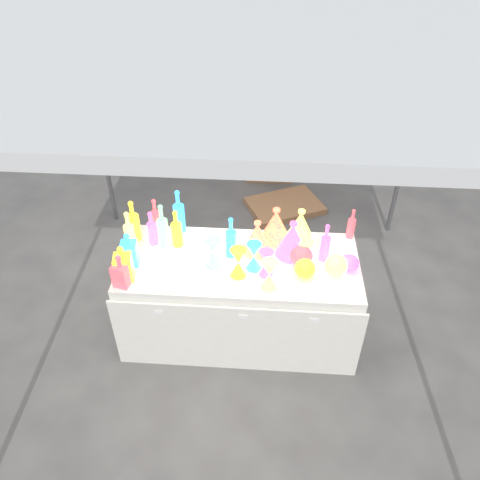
# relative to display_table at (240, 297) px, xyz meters

# --- Properties ---
(ground) EXTENTS (80.00, 80.00, 0.00)m
(ground) POSITION_rel_display_table_xyz_m (-0.00, 0.01, -0.37)
(ground) COLOR slate
(ground) RESTS_ON ground
(canopy_tent) EXTENTS (3.15, 3.15, 2.46)m
(canopy_tent) POSITION_rel_display_table_xyz_m (-0.00, 0.02, 2.01)
(canopy_tent) COLOR gray
(canopy_tent) RESTS_ON ground
(display_table) EXTENTS (1.84, 0.83, 0.75)m
(display_table) POSITION_rel_display_table_xyz_m (0.00, 0.00, 0.00)
(display_table) COLOR white
(display_table) RESTS_ON ground
(cardboard_box_closed) EXTENTS (0.59, 0.44, 0.42)m
(cardboard_box_closed) POSITION_rel_display_table_xyz_m (0.19, 2.60, -0.16)
(cardboard_box_closed) COLOR #AC774E
(cardboard_box_closed) RESTS_ON ground
(cardboard_box_flat) EXTENTS (0.97, 0.86, 0.07)m
(cardboard_box_flat) POSITION_rel_display_table_xyz_m (0.39, 1.85, -0.34)
(cardboard_box_flat) COLOR #AC774E
(cardboard_box_flat) RESTS_ON ground
(bottle_0) EXTENTS (0.10, 0.10, 0.35)m
(bottle_0) POSITION_rel_display_table_xyz_m (-0.85, 0.23, 0.55)
(bottle_0) COLOR #C43D12
(bottle_0) RESTS_ON display_table
(bottle_1) EXTENTS (0.11, 0.11, 0.38)m
(bottle_1) POSITION_rel_display_table_xyz_m (-0.51, 0.36, 0.57)
(bottle_1) COLOR green
(bottle_1) RESTS_ON display_table
(bottle_2) EXTENTS (0.08, 0.08, 0.33)m
(bottle_2) POSITION_rel_display_table_xyz_m (-0.69, 0.30, 0.54)
(bottle_2) COLOR #DE5C17
(bottle_2) RESTS_ON display_table
(bottle_3) EXTENTS (0.10, 0.10, 0.30)m
(bottle_3) POSITION_rel_display_table_xyz_m (-0.70, 0.18, 0.52)
(bottle_3) COLOR blue
(bottle_3) RESTS_ON display_table
(bottle_4) EXTENTS (0.09, 0.09, 0.34)m
(bottle_4) POSITION_rel_display_table_xyz_m (-0.85, 0.10, 0.55)
(bottle_4) COLOR #157E84
(bottle_4) RESTS_ON display_table
(bottle_5) EXTENTS (0.10, 0.10, 0.38)m
(bottle_5) POSITION_rel_display_table_xyz_m (-0.60, 0.15, 0.57)
(bottle_5) COLOR #B92592
(bottle_5) RESTS_ON display_table
(bottle_6) EXTENTS (0.08, 0.08, 0.32)m
(bottle_6) POSITION_rel_display_table_xyz_m (-0.50, 0.17, 0.54)
(bottle_6) COLOR #C43D12
(bottle_6) RESTS_ON display_table
(bottle_7) EXTENTS (0.10, 0.10, 0.35)m
(bottle_7) POSITION_rel_display_table_xyz_m (-0.07, 0.07, 0.55)
(bottle_7) COLOR green
(bottle_7) RESTS_ON display_table
(decanter_0) EXTENTS (0.14, 0.14, 0.29)m
(decanter_0) POSITION_rel_display_table_xyz_m (-0.81, -0.24, 0.52)
(decanter_0) COLOR #C43D12
(decanter_0) RESTS_ON display_table
(decanter_1) EXTENTS (0.13, 0.13, 0.27)m
(decanter_1) POSITION_rel_display_table_xyz_m (-0.81, -0.30, 0.51)
(decanter_1) COLOR #DE5C17
(decanter_1) RESTS_ON display_table
(decanter_2) EXTENTS (0.13, 0.13, 0.28)m
(decanter_2) POSITION_rel_display_table_xyz_m (-0.81, -0.08, 0.52)
(decanter_2) COLOR green
(decanter_2) RESTS_ON display_table
(hourglass_1) EXTENTS (0.12, 0.12, 0.21)m
(hourglass_1) POSITION_rel_display_table_xyz_m (0.20, -0.12, 0.48)
(hourglass_1) COLOR blue
(hourglass_1) RESTS_ON display_table
(hourglass_2) EXTENTS (0.15, 0.15, 0.23)m
(hourglass_2) POSITION_rel_display_table_xyz_m (0.22, -0.26, 0.49)
(hourglass_2) COLOR #157E84
(hourglass_2) RESTS_ON display_table
(hourglass_3) EXTENTS (0.15, 0.15, 0.24)m
(hourglass_3) POSITION_rel_display_table_xyz_m (-0.19, -0.06, 0.50)
(hourglass_3) COLOR #B92592
(hourglass_3) RESTS_ON display_table
(hourglass_4) EXTENTS (0.13, 0.13, 0.24)m
(hourglass_4) POSITION_rel_display_table_xyz_m (-0.00, -0.15, 0.49)
(hourglass_4) COLOR #C43D12
(hourglass_4) RESTS_ON display_table
(hourglass_5) EXTENTS (0.13, 0.13, 0.23)m
(hourglass_5) POSITION_rel_display_table_xyz_m (0.11, -0.07, 0.49)
(hourglass_5) COLOR green
(hourglass_5) RESTS_ON display_table
(globe_0) EXTENTS (0.16, 0.16, 0.12)m
(globe_0) POSITION_rel_display_table_xyz_m (0.48, -0.12, 0.44)
(globe_0) COLOR #C43D12
(globe_0) RESTS_ON display_table
(globe_1) EXTENTS (0.21, 0.21, 0.13)m
(globe_1) POSITION_rel_display_table_xyz_m (0.70, -0.07, 0.44)
(globe_1) COLOR #157E84
(globe_1) RESTS_ON display_table
(globe_2) EXTENTS (0.21, 0.21, 0.14)m
(globe_2) POSITION_rel_display_table_xyz_m (0.45, 0.01, 0.45)
(globe_2) COLOR #DE5C17
(globe_2) RESTS_ON display_table
(globe_3) EXTENTS (0.19, 0.19, 0.12)m
(globe_3) POSITION_rel_display_table_xyz_m (0.80, -0.04, 0.44)
(globe_3) COLOR blue
(globe_3) RESTS_ON display_table
(lampshade_0) EXTENTS (0.24, 0.24, 0.27)m
(lampshade_0) POSITION_rel_display_table_xyz_m (0.12, 0.14, 0.51)
(lampshade_0) COLOR yellow
(lampshade_0) RESTS_ON display_table
(lampshade_1) EXTENTS (0.30, 0.30, 0.30)m
(lampshade_1) POSITION_rel_display_table_xyz_m (0.26, 0.29, 0.52)
(lampshade_1) COLOR yellow
(lampshade_1) RESTS_ON display_table
(lampshade_2) EXTENTS (0.33, 0.33, 0.30)m
(lampshade_2) POSITION_rel_display_table_xyz_m (0.39, 0.12, 0.52)
(lampshade_2) COLOR blue
(lampshade_2) RESTS_ON display_table
(lampshade_3) EXTENTS (0.31, 0.31, 0.29)m
(lampshade_3) POSITION_rel_display_table_xyz_m (0.45, 0.29, 0.52)
(lampshade_3) COLOR #157E84
(lampshade_3) RESTS_ON display_table
(bottle_9) EXTENTS (0.08, 0.08, 0.27)m
(bottle_9) POSITION_rel_display_table_xyz_m (0.86, 0.37, 0.51)
(bottle_9) COLOR #DE5C17
(bottle_9) RESTS_ON display_table
(bottle_10) EXTENTS (0.08, 0.08, 0.32)m
(bottle_10) POSITION_rel_display_table_xyz_m (0.63, 0.07, 0.54)
(bottle_10) COLOR blue
(bottle_10) RESTS_ON display_table
(bottle_11) EXTENTS (0.07, 0.07, 0.25)m
(bottle_11) POSITION_rel_display_table_xyz_m (0.47, 0.06, 0.50)
(bottle_11) COLOR #157E84
(bottle_11) RESTS_ON display_table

